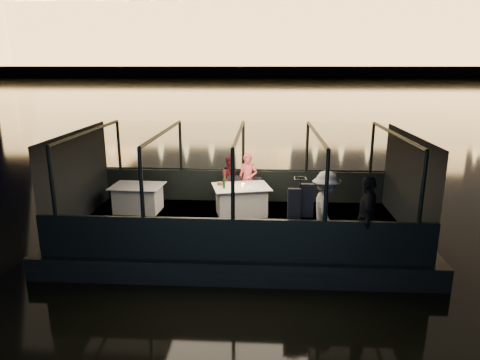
# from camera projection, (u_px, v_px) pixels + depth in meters

# --- Properties ---
(river_water) EXTENTS (500.00, 500.00, 0.00)m
(river_water) POSITION_uv_depth(u_px,v_px,m) (262.00, 87.00, 87.86)
(river_water) COLOR black
(river_water) RESTS_ON ground
(boat_hull) EXTENTS (8.60, 4.40, 1.00)m
(boat_hull) POSITION_uv_depth(u_px,v_px,m) (239.00, 244.00, 10.74)
(boat_hull) COLOR black
(boat_hull) RESTS_ON river_water
(boat_deck) EXTENTS (8.00, 4.00, 0.04)m
(boat_deck) POSITION_uv_depth(u_px,v_px,m) (239.00, 226.00, 10.61)
(boat_deck) COLOR black
(boat_deck) RESTS_ON boat_hull
(gunwale_port) EXTENTS (8.00, 0.08, 0.90)m
(gunwale_port) POSITION_uv_depth(u_px,v_px,m) (243.00, 186.00, 12.42)
(gunwale_port) COLOR black
(gunwale_port) RESTS_ON boat_deck
(gunwale_starboard) EXTENTS (8.00, 0.08, 0.90)m
(gunwale_starboard) POSITION_uv_depth(u_px,v_px,m) (233.00, 240.00, 8.56)
(gunwale_starboard) COLOR black
(gunwale_starboard) RESTS_ON boat_deck
(cabin_glass_port) EXTENTS (8.00, 0.02, 1.40)m
(cabin_glass_port) POSITION_uv_depth(u_px,v_px,m) (243.00, 147.00, 12.12)
(cabin_glass_port) COLOR #99B2B2
(cabin_glass_port) RESTS_ON gunwale_port
(cabin_glass_starboard) EXTENTS (8.00, 0.02, 1.40)m
(cabin_glass_starboard) POSITION_uv_depth(u_px,v_px,m) (233.00, 185.00, 8.26)
(cabin_glass_starboard) COLOR #99B2B2
(cabin_glass_starboard) RESTS_ON gunwale_starboard
(cabin_roof_glass) EXTENTS (8.00, 4.00, 0.02)m
(cabin_roof_glass) POSITION_uv_depth(u_px,v_px,m) (239.00, 133.00, 10.01)
(cabin_roof_glass) COLOR #99B2B2
(cabin_roof_glass) RESTS_ON boat_deck
(end_wall_fore) EXTENTS (0.02, 4.00, 2.30)m
(end_wall_fore) POSITION_uv_depth(u_px,v_px,m) (77.00, 178.00, 10.53)
(end_wall_fore) COLOR black
(end_wall_fore) RESTS_ON boat_deck
(end_wall_aft) EXTENTS (0.02, 4.00, 2.30)m
(end_wall_aft) POSITION_uv_depth(u_px,v_px,m) (408.00, 183.00, 10.08)
(end_wall_aft) COLOR black
(end_wall_aft) RESTS_ON boat_deck
(canopy_ribs) EXTENTS (8.00, 4.00, 2.30)m
(canopy_ribs) POSITION_uv_depth(u_px,v_px,m) (239.00, 180.00, 10.31)
(canopy_ribs) COLOR black
(canopy_ribs) RESTS_ON boat_deck
(embankment) EXTENTS (400.00, 140.00, 6.00)m
(embankment) POSITION_uv_depth(u_px,v_px,m) (264.00, 72.00, 212.93)
(embankment) COLOR #423D33
(embankment) RESTS_ON ground
(parliament_building) EXTENTS (220.00, 32.00, 60.00)m
(parliament_building) POSITION_uv_depth(u_px,v_px,m) (265.00, 2.00, 171.92)
(parliament_building) COLOR #F2D18C
(parliament_building) RESTS_ON embankment
(dining_table_central) EXTENTS (1.66, 1.37, 0.77)m
(dining_table_central) POSITION_uv_depth(u_px,v_px,m) (241.00, 200.00, 11.30)
(dining_table_central) COLOR white
(dining_table_central) RESTS_ON boat_deck
(dining_table_aft) EXTENTS (1.40, 1.05, 0.72)m
(dining_table_aft) POSITION_uv_depth(u_px,v_px,m) (138.00, 197.00, 11.54)
(dining_table_aft) COLOR silver
(dining_table_aft) RESTS_ON boat_deck
(chair_port_left) EXTENTS (0.46, 0.46, 0.86)m
(chair_port_left) POSITION_uv_depth(u_px,v_px,m) (234.00, 193.00, 11.73)
(chair_port_left) COLOR black
(chair_port_left) RESTS_ON boat_deck
(chair_port_right) EXTENTS (0.44, 0.44, 0.82)m
(chair_port_right) POSITION_uv_depth(u_px,v_px,m) (254.00, 192.00, 11.82)
(chair_port_right) COLOR black
(chair_port_right) RESTS_ON boat_deck
(coat_stand) EXTENTS (0.55, 0.48, 1.68)m
(coat_stand) POSITION_uv_depth(u_px,v_px,m) (299.00, 213.00, 8.75)
(coat_stand) COLOR black
(coat_stand) RESTS_ON boat_deck
(person_woman_coral) EXTENTS (0.60, 0.46, 1.50)m
(person_woman_coral) POSITION_uv_depth(u_px,v_px,m) (248.00, 180.00, 11.89)
(person_woman_coral) COLOR #EB5561
(person_woman_coral) RESTS_ON boat_deck
(person_man_maroon) EXTENTS (0.83, 0.73, 1.43)m
(person_man_maroon) POSITION_uv_depth(u_px,v_px,m) (232.00, 180.00, 11.92)
(person_man_maroon) COLOR #411215
(person_man_maroon) RESTS_ON boat_deck
(passenger_stripe) EXTENTS (0.63, 1.10, 1.69)m
(passenger_stripe) POSITION_uv_depth(u_px,v_px,m) (326.00, 209.00, 9.16)
(passenger_stripe) COLOR silver
(passenger_stripe) RESTS_ON boat_deck
(passenger_dark) EXTENTS (0.62, 1.08, 1.72)m
(passenger_dark) POSITION_uv_depth(u_px,v_px,m) (367.00, 217.00, 8.69)
(passenger_dark) COLOR black
(passenger_dark) RESTS_ON boat_deck
(wine_bottle) EXTENTS (0.08, 0.08, 0.32)m
(wine_bottle) POSITION_uv_depth(u_px,v_px,m) (224.00, 183.00, 10.99)
(wine_bottle) COLOR #153A16
(wine_bottle) RESTS_ON dining_table_central
(bread_basket) EXTENTS (0.24, 0.24, 0.07)m
(bread_basket) POSITION_uv_depth(u_px,v_px,m) (220.00, 183.00, 11.32)
(bread_basket) COLOR brown
(bread_basket) RESTS_ON dining_table_central
(amber_candle) EXTENTS (0.07, 0.07, 0.09)m
(amber_candle) POSITION_uv_depth(u_px,v_px,m) (243.00, 185.00, 11.15)
(amber_candle) COLOR #FFA33F
(amber_candle) RESTS_ON dining_table_central
(plate_near) EXTENTS (0.27, 0.27, 0.02)m
(plate_near) POSITION_uv_depth(u_px,v_px,m) (253.00, 189.00, 10.94)
(plate_near) COLOR white
(plate_near) RESTS_ON dining_table_central
(plate_far) EXTENTS (0.30, 0.30, 0.01)m
(plate_far) POSITION_uv_depth(u_px,v_px,m) (227.00, 185.00, 11.30)
(plate_far) COLOR white
(plate_far) RESTS_ON dining_table_central
(wine_glass_white) EXTENTS (0.08, 0.08, 0.18)m
(wine_glass_white) POSITION_uv_depth(u_px,v_px,m) (223.00, 184.00, 11.04)
(wine_glass_white) COLOR silver
(wine_glass_white) RESTS_ON dining_table_central
(wine_glass_red) EXTENTS (0.07, 0.07, 0.21)m
(wine_glass_red) POSITION_uv_depth(u_px,v_px,m) (249.00, 181.00, 11.35)
(wine_glass_red) COLOR silver
(wine_glass_red) RESTS_ON dining_table_central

